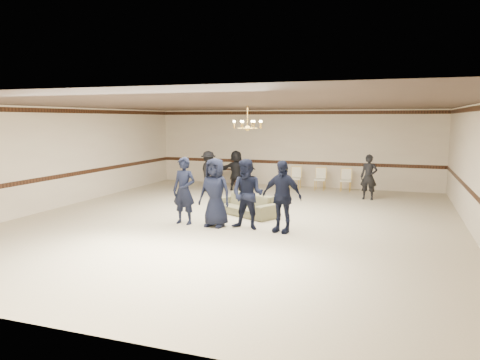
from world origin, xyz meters
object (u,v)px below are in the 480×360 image
(chandelier, at_px, (247,117))
(boy_c, at_px, (247,194))
(boy_b, at_px, (215,192))
(adult_right, at_px, (369,177))
(boy_a, at_px, (184,191))
(console_table, at_px, (228,177))
(adult_left, at_px, (208,171))
(banquet_chair_right, at_px, (346,180))
(adult_mid, at_px, (236,170))
(banquet_chair_mid, at_px, (320,179))
(boy_d, at_px, (282,196))
(banquet_chair_left, at_px, (295,178))
(settee, at_px, (245,205))

(chandelier, relative_size, boy_c, 0.52)
(chandelier, distance_m, boy_b, 2.70)
(adult_right, bearing_deg, boy_a, -122.01)
(console_table, bearing_deg, adult_right, -20.00)
(adult_left, relative_size, banquet_chair_right, 1.81)
(boy_c, bearing_deg, adult_mid, 117.53)
(boy_b, height_order, banquet_chair_mid, boy_b)
(boy_d, xyz_separation_m, banquet_chair_mid, (-0.21, 7.05, -0.47))
(chandelier, bearing_deg, adult_right, 48.47)
(boy_b, bearing_deg, adult_mid, 109.70)
(adult_right, bearing_deg, banquet_chair_left, 159.46)
(banquet_chair_right, bearing_deg, boy_d, -101.05)
(banquet_chair_mid, bearing_deg, boy_a, -113.84)
(boy_b, distance_m, console_table, 7.66)
(settee, bearing_deg, adult_mid, 140.63)
(boy_d, relative_size, banquet_chair_mid, 2.06)
(adult_mid, xyz_separation_m, banquet_chair_mid, (3.14, 1.14, -0.36))
(boy_c, distance_m, console_table, 7.99)
(boy_d, xyz_separation_m, settee, (-1.51, 1.63, -0.60))
(settee, relative_size, adult_left, 1.31)
(boy_b, xyz_separation_m, banquet_chair_right, (2.59, 7.05, -0.47))
(boy_b, distance_m, settee, 1.76)
(boy_c, height_order, console_table, boy_c)
(boy_a, height_order, boy_b, same)
(boy_b, xyz_separation_m, banquet_chair_left, (0.59, 7.05, -0.47))
(boy_c, distance_m, adult_left, 6.20)
(boy_a, bearing_deg, banquet_chair_right, 67.60)
(chandelier, xyz_separation_m, banquet_chair_right, (2.31, 5.22, -2.43))
(chandelier, distance_m, banquet_chair_right, 6.21)
(boy_a, height_order, console_table, boy_a)
(boy_c, height_order, adult_left, boy_c)
(adult_right, bearing_deg, boy_d, -100.73)
(adult_mid, bearing_deg, boy_a, 93.18)
(boy_a, distance_m, boy_c, 1.80)
(boy_c, relative_size, adult_mid, 1.14)
(adult_mid, bearing_deg, banquet_chair_right, -167.73)
(adult_left, bearing_deg, banquet_chair_left, -100.78)
(adult_right, height_order, banquet_chair_right, adult_right)
(boy_d, distance_m, adult_right, 5.79)
(boy_b, relative_size, banquet_chair_mid, 2.06)
(boy_b, distance_m, adult_left, 5.77)
(boy_c, distance_m, boy_d, 0.90)
(boy_c, xyz_separation_m, adult_mid, (-2.45, 5.92, -0.11))
(chandelier, relative_size, adult_left, 0.59)
(boy_a, height_order, adult_left, boy_a)
(boy_b, height_order, adult_mid, boy_b)
(boy_a, relative_size, banquet_chair_left, 2.06)
(banquet_chair_mid, bearing_deg, console_table, 172.74)
(boy_c, bearing_deg, banquet_chair_mid, 89.46)
(boy_c, height_order, adult_right, boy_c)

